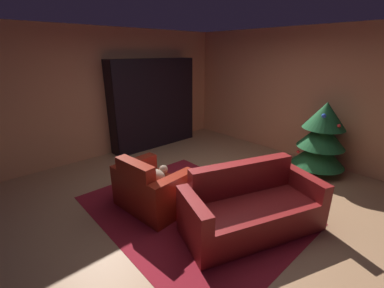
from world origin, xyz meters
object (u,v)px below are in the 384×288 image
Objects in this scene: armchair_red at (152,189)px; decorated_tree at (322,138)px; book_stack_on_table at (199,180)px; bottle_on_table at (213,174)px; couch_red at (251,209)px; coffee_table at (200,185)px; bookshelf_unit at (158,105)px.

decorated_tree is (1.11, 2.99, 0.40)m from armchair_red.
book_stack_on_table is 0.91× the size of bottle_on_table.
couch_red reaches higher than armchair_red.
bottle_on_table is (0.06, 0.17, 0.14)m from coffee_table.
bottle_on_table is at bearing 44.16° from armchair_red.
couch_red is at bearing -16.78° from bookshelf_unit.
armchair_red is 3.21m from decorated_tree.
decorated_tree is (0.53, 2.59, 0.17)m from book_stack_on_table.
coffee_table is 2.82× the size of bottle_on_table.
book_stack_on_table is (0.58, 0.40, 0.24)m from armchair_red.
book_stack_on_table is (-0.67, -0.27, 0.24)m from couch_red.
coffee_table is at bearing -108.58° from bottle_on_table.
bookshelf_unit is 9.85× the size of book_stack_on_table.
bottle_on_table is at bearing 71.42° from coffee_table.
bottle_on_table reaches higher than book_stack_on_table.
bookshelf_unit is 3.12m from coffee_table.
armchair_red is at bearing -142.60° from coffee_table.
decorated_tree reaches higher than coffee_table.
bookshelf_unit is at bearing 142.28° from armchair_red.
couch_red reaches higher than bottle_on_table.
couch_red is 0.74m from coffee_table.
decorated_tree is (0.54, 2.55, 0.27)m from coffee_table.
book_stack_on_table is at bearing 34.11° from armchair_red.
book_stack_on_table is 0.16× the size of decorated_tree.
book_stack_on_table is (2.80, -1.32, -0.46)m from bookshelf_unit.
bookshelf_unit is 3.19× the size of coffee_table.
bookshelf_unit is 1.96× the size of armchair_red.
coffee_table is at bearing -24.66° from bookshelf_unit.
couch_red reaches higher than coffee_table.
armchair_red is 0.81× the size of decorated_tree.
bottle_on_table is (0.63, 0.61, 0.28)m from armchair_red.
armchair_red is at bearing -135.84° from bottle_on_table.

